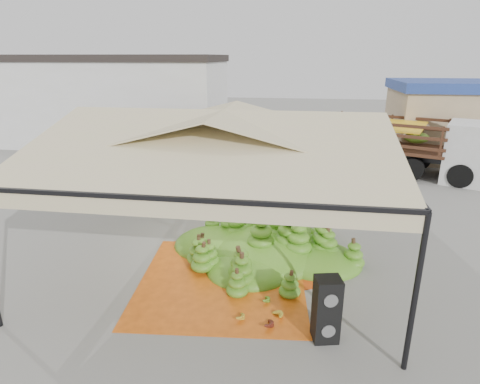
# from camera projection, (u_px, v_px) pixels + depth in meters

# --- Properties ---
(ground) EXTENTS (90.00, 90.00, 0.00)m
(ground) POSITION_uv_depth(u_px,v_px,m) (225.00, 251.00, 11.49)
(ground) COLOR slate
(ground) RESTS_ON ground
(canopy_tent) EXTENTS (8.10, 8.10, 4.00)m
(canopy_tent) POSITION_uv_depth(u_px,v_px,m) (224.00, 137.00, 10.43)
(canopy_tent) COLOR black
(canopy_tent) RESTS_ON ground
(building_white) EXTENTS (14.30, 6.30, 5.40)m
(building_white) POSITION_uv_depth(u_px,v_px,m) (109.00, 100.00, 25.15)
(building_white) COLOR silver
(building_white) RESTS_ON ground
(building_tan) EXTENTS (6.30, 5.30, 4.10)m
(building_tan) POSITION_uv_depth(u_px,v_px,m) (451.00, 120.00, 21.58)
(building_tan) COLOR tan
(building_tan) RESTS_ON ground
(tarp_left) EXTENTS (4.92, 4.83, 0.01)m
(tarp_left) POSITION_uv_depth(u_px,v_px,m) (242.00, 262.00, 10.89)
(tarp_left) COLOR #CE4513
(tarp_left) RESTS_ON ground
(tarp_right) EXTENTS (4.37, 4.56, 0.01)m
(tarp_right) POSITION_uv_depth(u_px,v_px,m) (222.00, 281.00, 9.97)
(tarp_right) COLOR orange
(tarp_right) RESTS_ON ground
(banana_heap) EXTENTS (5.73, 4.77, 1.19)m
(banana_heap) POSITION_uv_depth(u_px,v_px,m) (268.00, 235.00, 11.10)
(banana_heap) COLOR #397A19
(banana_heap) RESTS_ON ground
(hand_yellow_a) EXTENTS (0.45, 0.40, 0.18)m
(hand_yellow_a) POSITION_uv_depth(u_px,v_px,m) (238.00, 315.00, 8.52)
(hand_yellow_a) COLOR #B58624
(hand_yellow_a) RESTS_ON ground
(hand_yellow_b) EXTENTS (0.54, 0.52, 0.19)m
(hand_yellow_b) POSITION_uv_depth(u_px,v_px,m) (275.00, 314.00, 8.52)
(hand_yellow_b) COLOR #B78624
(hand_yellow_b) RESTS_ON ground
(hand_red_a) EXTENTS (0.49, 0.43, 0.20)m
(hand_red_a) POSITION_uv_depth(u_px,v_px,m) (266.00, 322.00, 8.28)
(hand_red_a) COLOR #511E12
(hand_red_a) RESTS_ON ground
(hand_red_b) EXTENTS (0.46, 0.39, 0.19)m
(hand_red_b) POSITION_uv_depth(u_px,v_px,m) (298.00, 272.00, 10.21)
(hand_red_b) COLOR #532013
(hand_red_b) RESTS_ON ground
(hand_green) EXTENTS (0.42, 0.35, 0.18)m
(hand_green) POSITION_uv_depth(u_px,v_px,m) (263.00, 298.00, 9.11)
(hand_green) COLOR #487D1A
(hand_green) RESTS_ON ground
(hanging_bunches) EXTENTS (4.74, 0.24, 0.20)m
(hanging_bunches) POSITION_uv_depth(u_px,v_px,m) (232.00, 150.00, 12.11)
(hanging_bunches) COLOR #58811A
(hanging_bunches) RESTS_ON ground
(speaker_stack) EXTENTS (0.57, 0.52, 1.35)m
(speaker_stack) POSITION_uv_depth(u_px,v_px,m) (326.00, 309.00, 7.72)
(speaker_stack) COLOR black
(speaker_stack) RESTS_ON ground
(banana_leaves) EXTENTS (0.96, 1.36, 3.70)m
(banana_leaves) POSITION_uv_depth(u_px,v_px,m) (146.00, 211.00, 14.43)
(banana_leaves) COLOR #36691C
(banana_leaves) RESTS_ON ground
(vendor) EXTENTS (0.75, 0.58, 1.85)m
(vendor) POSITION_uv_depth(u_px,v_px,m) (227.00, 170.00, 16.21)
(vendor) COLOR gray
(vendor) RESTS_ON ground
(truck_left) EXTENTS (7.59, 3.94, 2.48)m
(truck_left) POSITION_uv_depth(u_px,v_px,m) (212.00, 139.00, 19.37)
(truck_left) COLOR #4C2819
(truck_left) RESTS_ON ground
(truck_right) EXTENTS (7.97, 5.35, 2.60)m
(truck_right) POSITION_uv_depth(u_px,v_px,m) (412.00, 140.00, 18.64)
(truck_right) COLOR #4D2919
(truck_right) RESTS_ON ground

